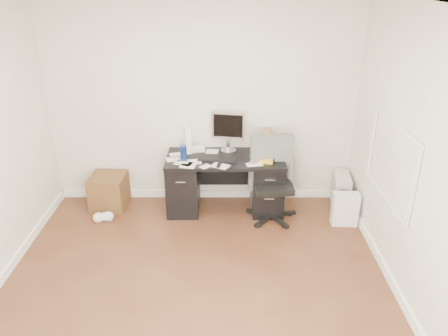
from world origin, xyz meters
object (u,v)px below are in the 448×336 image
Objects in this scene: wicker_basket at (109,191)px; keyboard at (217,159)px; office_chair at (273,181)px; lcd_monitor at (228,132)px; desk at (225,182)px; pc_tower at (341,191)px.

keyboard is at bearing -5.99° from wicker_basket.
lcd_monitor is at bearing 136.20° from office_chair.
office_chair reaches higher than wicker_basket.
lcd_monitor is at bearing 4.77° from wicker_basket.
office_chair reaches higher than keyboard.
office_chair is (0.59, -0.25, 0.14)m from desk.
office_chair is at bearing -8.47° from wicker_basket.
wicker_basket is (-1.56, 0.07, -0.17)m from desk.
desk is 1.40× the size of office_chair.
office_chair reaches higher than pc_tower.
pc_tower is at bearing 13.82° from office_chair.
lcd_monitor is 1.12× the size of keyboard.
pc_tower is at bearing 2.51° from desk.
keyboard is at bearing 161.97° from office_chair.
wicker_basket is (-1.60, -0.13, -0.80)m from lcd_monitor.
office_chair is 1.05m from pc_tower.
pc_tower is (1.55, 0.07, -0.17)m from desk.
office_chair is 2.20m from wicker_basket.
office_chair is (0.69, -0.17, -0.23)m from keyboard.
desk is at bearing -169.56° from pc_tower.
lcd_monitor is 0.41m from keyboard.
pc_tower is at bearing 4.59° from lcd_monitor.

